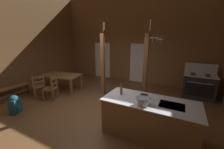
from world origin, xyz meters
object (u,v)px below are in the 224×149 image
(ladderback_chair_by_post, at_px, (38,86))
(stove_range, at_px, (199,86))
(ladderback_chair_near_window, at_px, (51,88))
(stockpot_on_counter, at_px, (142,101))
(kitchen_island, at_px, (148,118))
(bench_along_left_wall, at_px, (8,91))
(dining_table, at_px, (61,76))
(bottle_tall_on_counter, at_px, (121,90))
(mixing_bowl_on_counter, at_px, (144,96))
(backpack, at_px, (15,104))

(ladderback_chair_by_post, bearing_deg, stove_range, 26.41)
(ladderback_chair_near_window, height_order, stockpot_on_counter, stockpot_on_counter)
(kitchen_island, bearing_deg, bench_along_left_wall, -176.16)
(dining_table, bearing_deg, stockpot_on_counter, -20.41)
(ladderback_chair_by_post, relative_size, bottle_tall_on_counter, 3.10)
(stove_range, xyz_separation_m, mixing_bowl_on_counter, (-1.46, -3.06, 0.46))
(backpack, bearing_deg, mixing_bowl_on_counter, 14.65)
(ladderback_chair_by_post, bearing_deg, ladderback_chair_near_window, 5.22)
(kitchen_island, distance_m, ladderback_chair_by_post, 4.50)
(ladderback_chair_near_window, height_order, mixing_bowl_on_counter, mixing_bowl_on_counter)
(stove_range, bearing_deg, dining_table, -160.68)
(dining_table, height_order, mixing_bowl_on_counter, mixing_bowl_on_counter)
(dining_table, height_order, bench_along_left_wall, dining_table)
(stove_range, bearing_deg, bottle_tall_on_counter, -123.04)
(stove_range, distance_m, ladderback_chair_by_post, 6.45)
(stove_range, distance_m, bench_along_left_wall, 7.54)
(ladderback_chair_near_window, height_order, bottle_tall_on_counter, bottle_tall_on_counter)
(stove_range, xyz_separation_m, backpack, (-5.27, -4.06, -0.17))
(ladderback_chair_near_window, xyz_separation_m, mixing_bowl_on_counter, (3.63, -0.26, 0.49))
(bench_along_left_wall, height_order, backpack, backpack)
(stove_range, height_order, bottle_tall_on_counter, stove_range)
(ladderback_chair_near_window, bearing_deg, kitchen_island, -5.60)
(bottle_tall_on_counter, bearing_deg, dining_table, 160.75)
(ladderback_chair_by_post, distance_m, backpack, 1.30)
(bench_along_left_wall, xyz_separation_m, backpack, (1.39, -0.52, 0.00))
(kitchen_island, relative_size, dining_table, 1.21)
(dining_table, bearing_deg, ladderback_chair_near_window, -65.66)
(mixing_bowl_on_counter, bearing_deg, bottle_tall_on_counter, -173.47)
(bottle_tall_on_counter, bearing_deg, stockpot_on_counter, -26.43)
(mixing_bowl_on_counter, bearing_deg, stove_range, 64.48)
(stove_range, bearing_deg, backpack, -142.40)
(bench_along_left_wall, bearing_deg, bottle_tall_on_counter, 5.06)
(ladderback_chair_near_window, relative_size, ladderback_chair_by_post, 1.00)
(backpack, distance_m, bottle_tall_on_counter, 3.44)
(ladderback_chair_near_window, distance_m, bench_along_left_wall, 1.74)
(stove_range, bearing_deg, kitchen_island, -112.12)
(dining_table, xyz_separation_m, stockpot_on_counter, (4.08, -1.52, 0.34))
(kitchen_island, relative_size, bench_along_left_wall, 1.33)
(stove_range, distance_m, stockpot_on_counter, 3.75)
(kitchen_island, xyz_separation_m, stockpot_on_counter, (-0.11, -0.27, 0.54))
(ladderback_chair_by_post, height_order, bottle_tall_on_counter, bottle_tall_on_counter)
(ladderback_chair_by_post, distance_m, bottle_tall_on_counter, 3.80)
(ladderback_chair_near_window, xyz_separation_m, stockpot_on_counter, (3.68, -0.64, 0.54))
(dining_table, xyz_separation_m, bottle_tall_on_counter, (3.45, -1.21, 0.38))
(dining_table, xyz_separation_m, bench_along_left_wall, (-1.17, -1.61, -0.34))
(bench_along_left_wall, bearing_deg, mixing_bowl_on_counter, 5.22)
(kitchen_island, relative_size, ladderback_chair_near_window, 2.29)
(dining_table, distance_m, bench_along_left_wall, 2.02)
(dining_table, bearing_deg, stove_range, 19.32)
(stove_range, height_order, backpack, stove_range)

